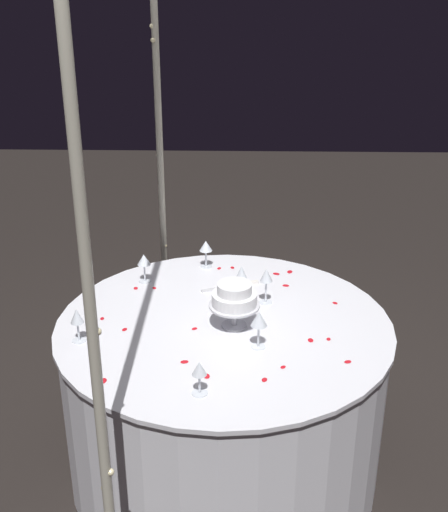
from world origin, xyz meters
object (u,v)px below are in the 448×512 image
Objects in this scene: tiered_cake at (234,298)px; wine_glass_0 at (206,247)px; main_table at (224,397)px; wine_glass_2 at (199,371)px; decorative_arch at (133,165)px; wine_glass_3 at (241,275)px; cake_knife at (234,286)px; wine_glass_1 at (144,261)px; wine_glass_4 at (266,277)px; wine_glass_5 at (259,320)px; wine_glass_6 at (77,318)px.

wine_glass_0 is at bearing 14.14° from tiered_cake.
wine_glass_2 reaches higher than main_table.
wine_glass_3 is (0.24, -0.44, -0.59)m from decorative_arch.
cake_knife is at bearing 17.80° from wine_glass_3.
wine_glass_4 is at bearing -109.37° from wine_glass_1.
main_table is 10.13× the size of wine_glass_0.
tiered_cake is 1.63× the size of wine_glass_2.
cake_knife is at bearing -95.88° from wine_glass_1.
wine_glass_0 is (0.61, 0.15, -0.03)m from tiered_cake.
main_table is 0.58m from wine_glass_5.
wine_glass_4 is (-0.39, -0.30, 0.02)m from wine_glass_0.
wine_glass_2 is at bearing 172.64° from cake_knife.
wine_glass_3 is at bearing 66.55° from wine_glass_4.
wine_glass_6 is at bearing 87.72° from wine_glass_5.
wine_glass_3 is at bearing -151.61° from wine_glass_0.
wine_glass_0 is at bearing 28.39° from wine_glass_3.
wine_glass_6 is (-0.17, 0.60, 0.51)m from main_table.
wine_glass_1 is at bearing 5.94° from decorative_arch.
main_table is 8.52× the size of wine_glass_4.
wine_glass_4 is at bearing -32.84° from tiered_cake.
wine_glass_0 is 0.35m from wine_glass_1.
wine_glass_2 is 0.48× the size of cake_knife.
wine_glass_2 reaches higher than cake_knife.
wine_glass_3 is at bearing -6.29° from tiered_cake.
tiered_cake is at bearing -165.86° from wine_glass_0.
tiered_cake is 1.50× the size of wine_glass_0.
wine_glass_1 is (0.40, 0.04, -0.60)m from decorative_arch.
wine_glass_5 is at bearing -143.97° from main_table.
tiered_cake is at bearing 173.71° from wine_glass_3.
tiered_cake is 0.63m from wine_glass_0.
tiered_cake is 1.35× the size of wine_glass_3.
cake_knife is (0.16, 0.15, -0.13)m from wine_glass_4.
wine_glass_1 is (0.40, 0.40, 0.51)m from main_table.
cake_knife is at bearing 0.96° from tiered_cake.
wine_glass_5 is (0.33, -0.22, 0.03)m from wine_glass_2.
wine_glass_0 and wine_glass_1 have the same top height.
cake_knife is (-0.05, -0.44, -0.11)m from wine_glass_1.
main_table is 0.59m from wine_glass_4.
wine_glass_4 is 1.05× the size of wine_glass_5.
wine_glass_3 is 0.58× the size of cake_knife.
wine_glass_6 is at bearing 121.26° from wine_glass_3.
wine_glass_2 is (-1.11, -0.03, -0.01)m from wine_glass_0.
wine_glass_6 is 0.53× the size of cake_knife.
tiered_cake is at bearing -179.04° from cake_knife.
wine_glass_5 is (-0.39, 0.04, -0.01)m from wine_glass_4.
wine_glass_5 is at bearing -161.90° from wine_glass_0.
main_table is 10.97× the size of wine_glass_2.
main_table is 0.54m from tiered_cake.
wine_glass_1 is at bearing 70.63° from wine_glass_4.
decorative_arch is 16.35× the size of wine_glass_1.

